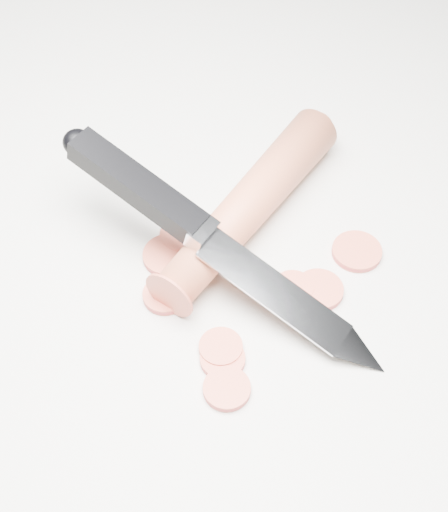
{
  "coord_description": "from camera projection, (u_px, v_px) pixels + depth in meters",
  "views": [
    {
      "loc": [
        -0.0,
        -0.35,
        0.44
      ],
      "look_at": [
        -0.0,
        -0.02,
        0.02
      ],
      "focal_mm": 50.0,
      "sensor_mm": 36.0,
      "label": 1
    }
  ],
  "objects": [
    {
      "name": "carrot_slice_7",
      "position": [
        319.0,
        290.0,
        0.54
      ],
      "size": [
        0.04,
        0.04,
        0.01
      ],
      "primitive_type": "cylinder",
      "color": "#CA4C36",
      "rests_on": "ground"
    },
    {
      "name": "carrot_slice_0",
      "position": [
        169.0,
        256.0,
        0.56
      ],
      "size": [
        0.04,
        0.04,
        0.01
      ],
      "primitive_type": "cylinder",
      "color": "#CA4C36",
      "rests_on": "ground"
    },
    {
      "name": "kitchen_knife",
      "position": [
        220.0,
        243.0,
        0.52
      ],
      "size": [
        0.26,
        0.18,
        0.08
      ],
      "primitive_type": null,
      "color": "silver",
      "rests_on": "ground"
    },
    {
      "name": "carrot",
      "position": [
        249.0,
        204.0,
        0.57
      ],
      "size": [
        0.15,
        0.2,
        0.04
      ],
      "primitive_type": "cylinder",
      "rotation": [
        1.57,
        0.0,
        -0.59
      ],
      "color": "#C35836",
      "rests_on": "ground"
    },
    {
      "name": "carrot_slice_3",
      "position": [
        221.0,
        348.0,
        0.51
      ],
      "size": [
        0.03,
        0.03,
        0.01
      ],
      "primitive_type": "cylinder",
      "color": "#CA4C36",
      "rests_on": "ground"
    },
    {
      "name": "carrot_slice_4",
      "position": [
        357.0,
        251.0,
        0.56
      ],
      "size": [
        0.04,
        0.04,
        0.01
      ],
      "primitive_type": "cylinder",
      "color": "#CA4C36",
      "rests_on": "ground"
    },
    {
      "name": "carrot_slice_1",
      "position": [
        223.0,
        359.0,
        0.5
      ],
      "size": [
        0.03,
        0.03,
        0.01
      ],
      "primitive_type": "cylinder",
      "color": "#CA4C36",
      "rests_on": "ground"
    },
    {
      "name": "carrot_slice_2",
      "position": [
        182.0,
        236.0,
        0.57
      ],
      "size": [
        0.04,
        0.04,
        0.01
      ],
      "primitive_type": "cylinder",
      "color": "#CA4C36",
      "rests_on": "ground"
    },
    {
      "name": "ground",
      "position": [
        228.0,
        246.0,
        0.57
      ],
      "size": [
        2.4,
        2.4,
        0.0
      ],
      "primitive_type": "plane",
      "color": "beige",
      "rests_on": "ground"
    },
    {
      "name": "carrot_slice_6",
      "position": [
        227.0,
        389.0,
        0.49
      ],
      "size": [
        0.03,
        0.03,
        0.01
      ],
      "primitive_type": "cylinder",
      "color": "#CA4C36",
      "rests_on": "ground"
    },
    {
      "name": "carrot_slice_5",
      "position": [
        165.0,
        295.0,
        0.54
      ],
      "size": [
        0.03,
        0.03,
        0.01
      ],
      "primitive_type": "cylinder",
      "color": "#CA4C36",
      "rests_on": "ground"
    },
    {
      "name": "carrot_slice_8",
      "position": [
        293.0,
        289.0,
        0.54
      ],
      "size": [
        0.03,
        0.03,
        0.01
      ],
      "primitive_type": "cylinder",
      "color": "#CA4C36",
      "rests_on": "ground"
    }
  ]
}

